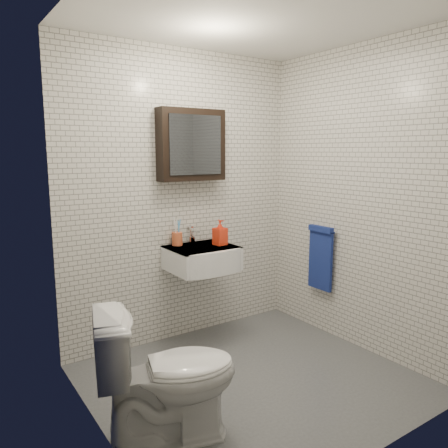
% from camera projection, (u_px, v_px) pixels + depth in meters
% --- Properties ---
extents(ground, '(2.20, 2.00, 0.01)m').
position_uv_depth(ground, '(252.00, 379.00, 3.18)').
color(ground, '#4B4E52').
rests_on(ground, ground).
extents(room_shell, '(2.22, 2.02, 2.51)m').
position_uv_depth(room_shell, '(254.00, 179.00, 2.94)').
color(room_shell, silver).
rests_on(room_shell, ground).
extents(washbasin, '(0.55, 0.50, 0.20)m').
position_uv_depth(washbasin, '(204.00, 258.00, 3.68)').
color(washbasin, white).
rests_on(washbasin, room_shell).
extents(faucet, '(0.06, 0.20, 0.15)m').
position_uv_depth(faucet, '(192.00, 236.00, 3.82)').
color(faucet, silver).
rests_on(faucet, washbasin).
extents(mirror_cabinet, '(0.60, 0.15, 0.60)m').
position_uv_depth(mirror_cabinet, '(191.00, 145.00, 3.68)').
color(mirror_cabinet, black).
rests_on(mirror_cabinet, room_shell).
extents(towel_rail, '(0.09, 0.30, 0.58)m').
position_uv_depth(towel_rail, '(321.00, 255.00, 3.93)').
color(towel_rail, silver).
rests_on(towel_rail, room_shell).
extents(toothbrush_cup, '(0.12, 0.12, 0.25)m').
position_uv_depth(toothbrush_cup, '(177.00, 238.00, 3.75)').
color(toothbrush_cup, '#D15B34').
rests_on(toothbrush_cup, washbasin).
extents(soap_bottle, '(0.11, 0.11, 0.22)m').
position_uv_depth(soap_bottle, '(220.00, 232.00, 3.75)').
color(soap_bottle, '#FF5F1A').
rests_on(soap_bottle, washbasin).
extents(toilet, '(0.88, 0.65, 0.80)m').
position_uv_depth(toilet, '(168.00, 374.00, 2.47)').
color(toilet, white).
rests_on(toilet, ground).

